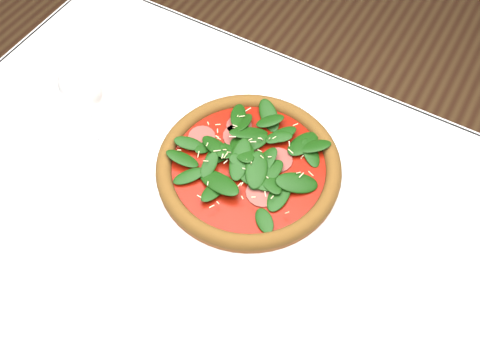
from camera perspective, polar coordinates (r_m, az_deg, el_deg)
The scene contains 5 objects.
ground at distance 1.63m, azimuth -1.27°, elevation -16.72°, with size 6.00×6.00×0.00m, color brown.
dining_table at distance 1.02m, azimuth -1.95°, elevation -6.40°, with size 1.21×0.81×0.75m.
plate at distance 0.97m, azimuth 0.91°, elevation 0.87°, with size 0.38×0.38×0.02m.
pizza at distance 0.95m, azimuth 0.93°, elevation 1.61°, with size 0.34×0.34×0.04m.
wine_glass at distance 0.95m, azimuth -16.41°, elevation 9.10°, with size 0.08×0.08×0.19m.
Camera 1 is at (0.26, -0.38, 1.56)m, focal length 40.00 mm.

